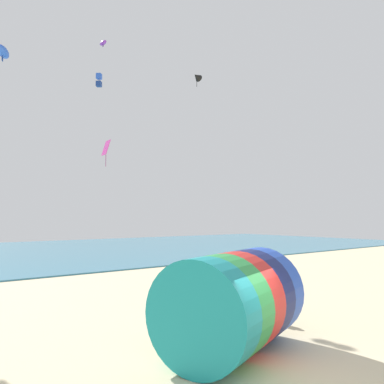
% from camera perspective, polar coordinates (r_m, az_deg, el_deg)
% --- Properties ---
extents(ground_plane, '(120.00, 120.00, 0.00)m').
position_cam_1_polar(ground_plane, '(10.93, 10.41, -25.25)').
color(ground_plane, beige).
extents(giant_inflatable_tube, '(5.33, 4.35, 2.95)m').
position_cam_1_polar(giant_inflatable_tube, '(11.68, 6.32, -16.33)').
color(giant_inflatable_tube, teal).
rests_on(giant_inflatable_tube, ground).
extents(kite_handler, '(0.39, 0.27, 1.69)m').
position_cam_1_polar(kite_handler, '(15.62, 9.80, -15.43)').
color(kite_handler, '#383D56').
rests_on(kite_handler, ground).
extents(kite_magenta_diamond, '(0.34, 0.68, 1.64)m').
position_cam_1_polar(kite_magenta_diamond, '(23.59, -12.97, 6.54)').
color(kite_magenta_diamond, '#D1339E').
extents(kite_blue_parafoil, '(1.12, 1.55, 0.74)m').
position_cam_1_polar(kite_blue_parafoil, '(22.92, -26.89, 18.53)').
color(kite_blue_parafoil, blue).
extents(kite_black_delta, '(0.76, 0.68, 1.05)m').
position_cam_1_polar(kite_black_delta, '(27.34, 0.73, 17.18)').
color(kite_black_delta, black).
extents(kite_purple_parafoil, '(0.36, 0.86, 0.44)m').
position_cam_1_polar(kite_purple_parafoil, '(29.68, -13.39, 21.23)').
color(kite_purple_parafoil, purple).
extents(kite_blue_box, '(0.46, 0.46, 0.94)m').
position_cam_1_polar(kite_blue_box, '(26.76, -14.00, 16.21)').
color(kite_blue_box, blue).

